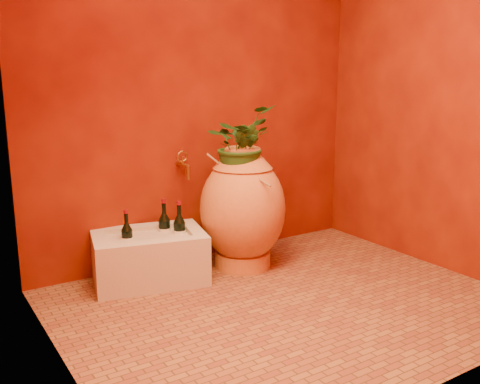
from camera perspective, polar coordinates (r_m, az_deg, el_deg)
floor at (r=3.15m, az=5.00°, el=-11.77°), size 2.50×2.50×0.00m
wall_back at (r=3.71m, az=-4.26°, el=11.86°), size 2.50×0.02×2.50m
wall_left at (r=2.32m, az=-20.12°, el=10.64°), size 0.02×2.00×2.50m
wall_right at (r=3.77m, az=20.95°, el=11.09°), size 0.02×2.00×2.50m
amphora at (r=3.58m, az=0.29°, el=-1.74°), size 0.66×0.66×0.82m
stone_basin at (r=3.46m, az=-9.65°, el=-6.93°), size 0.78×0.62×0.32m
wine_bottle_a at (r=3.42m, az=-11.94°, el=-4.97°), size 0.07×0.07×0.30m
wine_bottle_b at (r=3.48m, az=-6.47°, el=-4.29°), size 0.08×0.08×0.32m
wine_bottle_c at (r=3.53m, az=-8.05°, el=-4.05°), size 0.08×0.08×0.32m
wall_tap at (r=3.59m, az=-6.04°, el=3.04°), size 0.08×0.17×0.18m
plant_main at (r=3.49m, az=-0.02°, el=5.23°), size 0.56×0.54×0.49m
plant_side at (r=3.43m, az=0.42°, el=4.38°), size 0.25×0.25×0.36m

